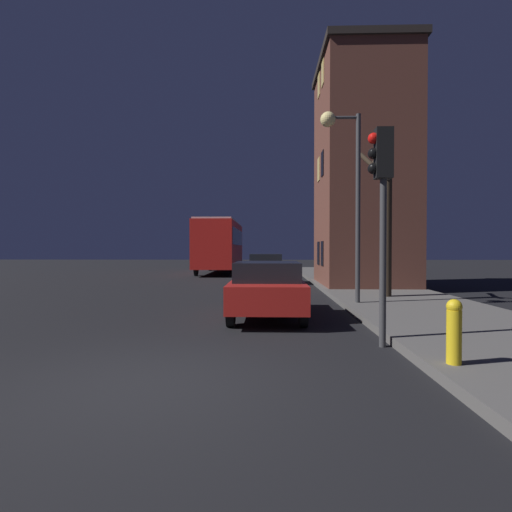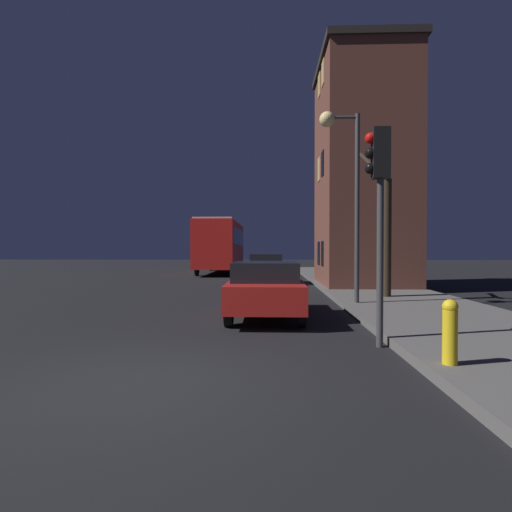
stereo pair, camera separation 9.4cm
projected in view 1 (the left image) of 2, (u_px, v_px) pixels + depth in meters
The scene contains 9 objects.
ground_plane at pixel (147, 384), 5.23m from camera, with size 120.00×120.00×0.00m, color black.
brick_building at pixel (362, 171), 18.32m from camera, with size 4.04×5.54×10.29m.
streetlamp at pixel (344, 166), 11.86m from camera, with size 1.20×0.45×5.68m.
traffic_light at pixel (381, 190), 7.14m from camera, with size 0.43×0.24×3.93m.
bare_tree at pixel (385, 225), 13.44m from camera, with size 0.92×2.01×5.07m.
bus at pixel (220, 243), 29.16m from camera, with size 2.61×9.74×3.76m.
car_near_lane at pixel (267, 287), 10.28m from camera, with size 1.82×4.05×1.44m.
car_mid_lane at pixel (266, 268), 20.44m from camera, with size 1.78×4.37×1.52m.
fire_hydrant at pixel (454, 330), 5.54m from camera, with size 0.21×0.21×0.91m.
Camera 1 is at (1.58, -5.15, 1.77)m, focal length 28.00 mm.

